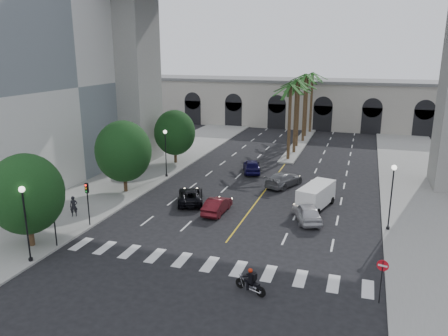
% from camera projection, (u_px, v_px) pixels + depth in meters
% --- Properties ---
extents(ground, '(140.00, 140.00, 0.00)m').
position_uv_depth(ground, '(217.00, 254.00, 30.26)').
color(ground, black).
rests_on(ground, ground).
extents(sidewalk_left, '(8.00, 100.00, 0.15)m').
position_uv_depth(sidewalk_left, '(133.00, 177.00, 48.49)').
color(sidewalk_left, gray).
rests_on(sidewalk_left, ground).
extents(sidewalk_right, '(8.00, 100.00, 0.15)m').
position_uv_depth(sidewalk_right, '(427.00, 206.00, 39.51)').
color(sidewalk_right, gray).
rests_on(sidewalk_right, ground).
extents(median, '(2.00, 24.00, 0.20)m').
position_uv_depth(median, '(300.00, 144.00, 65.08)').
color(median, gray).
rests_on(median, ground).
extents(building_left, '(16.50, 32.50, 20.60)m').
position_uv_depth(building_left, '(14.00, 82.00, 46.63)').
color(building_left, silver).
rests_on(building_left, ground).
extents(pier_building, '(71.00, 10.50, 8.50)m').
position_uv_depth(pier_building, '(315.00, 103.00, 79.57)').
color(pier_building, '#B3AEA0').
rests_on(pier_building, ground).
extents(bridge, '(75.00, 13.00, 26.00)m').
position_uv_depth(bridge, '(318.00, 1.00, 44.53)').
color(bridge, gray).
rests_on(bridge, ground).
extents(palm_a, '(3.20, 3.20, 10.30)m').
position_uv_depth(palm_a, '(291.00, 88.00, 53.54)').
color(palm_a, '#47331E').
rests_on(palm_a, ground).
extents(palm_b, '(3.20, 3.20, 10.60)m').
position_uv_depth(palm_b, '(297.00, 84.00, 57.11)').
color(palm_b, '#47331E').
rests_on(palm_b, ground).
extents(palm_c, '(3.20, 3.20, 10.10)m').
position_uv_depth(palm_c, '(299.00, 85.00, 60.99)').
color(palm_c, '#47331E').
rests_on(palm_c, ground).
extents(palm_d, '(3.20, 3.20, 10.90)m').
position_uv_depth(palm_d, '(306.00, 78.00, 64.36)').
color(palm_d, '#47331E').
rests_on(palm_d, ground).
extents(palm_e, '(3.20, 3.20, 10.40)m').
position_uv_depth(palm_e, '(307.00, 79.00, 68.22)').
color(palm_e, '#47331E').
rests_on(palm_e, ground).
extents(palm_f, '(3.20, 3.20, 10.70)m').
position_uv_depth(palm_f, '(313.00, 76.00, 71.73)').
color(palm_f, '#47331E').
rests_on(palm_f, ground).
extents(street_tree_near, '(5.20, 5.20, 6.89)m').
position_uv_depth(street_tree_near, '(26.00, 194.00, 30.34)').
color(street_tree_near, '#382616').
rests_on(street_tree_near, ground).
extents(street_tree_mid, '(5.44, 5.44, 7.21)m').
position_uv_depth(street_tree_mid, '(123.00, 151.00, 42.21)').
color(street_tree_mid, '#382616').
rests_on(street_tree_mid, ground).
extents(street_tree_far, '(5.04, 5.04, 6.68)m').
position_uv_depth(street_tree_far, '(175.00, 133.00, 53.30)').
color(street_tree_far, '#382616').
rests_on(street_tree_far, ground).
extents(lamp_post_left_near, '(0.40, 0.40, 5.35)m').
position_uv_depth(lamp_post_left_near, '(25.00, 218.00, 28.24)').
color(lamp_post_left_near, black).
rests_on(lamp_post_left_near, ground).
extents(lamp_post_left_far, '(0.40, 0.40, 5.35)m').
position_uv_depth(lamp_post_left_far, '(166.00, 149.00, 47.50)').
color(lamp_post_left_far, black).
rests_on(lamp_post_left_far, ground).
extents(lamp_post_right, '(0.40, 0.40, 5.35)m').
position_uv_depth(lamp_post_right, '(392.00, 192.00, 33.34)').
color(lamp_post_right, black).
rests_on(lamp_post_right, ground).
extents(traffic_signal_near, '(0.25, 0.18, 3.65)m').
position_uv_depth(traffic_signal_near, '(54.00, 215.00, 30.69)').
color(traffic_signal_near, black).
rests_on(traffic_signal_near, ground).
extents(traffic_signal_far, '(0.25, 0.18, 3.65)m').
position_uv_depth(traffic_signal_far, '(88.00, 197.00, 34.36)').
color(traffic_signal_far, black).
rests_on(traffic_signal_far, ground).
extents(motorcycle_rider, '(2.01, 0.93, 1.54)m').
position_uv_depth(motorcycle_rider, '(251.00, 282.00, 25.34)').
color(motorcycle_rider, black).
rests_on(motorcycle_rider, ground).
extents(car_a, '(3.24, 4.80, 1.52)m').
position_uv_depth(car_a, '(307.00, 212.00, 36.01)').
color(car_a, '#BCBCC1').
rests_on(car_a, ground).
extents(car_b, '(1.56, 4.20, 1.37)m').
position_uv_depth(car_b, '(217.00, 205.00, 37.77)').
color(car_b, '#521016').
rests_on(car_b, ground).
extents(car_c, '(3.82, 5.30, 1.34)m').
position_uv_depth(car_c, '(190.00, 196.00, 40.32)').
color(car_c, black).
rests_on(car_c, ground).
extents(car_d, '(3.76, 5.44, 1.46)m').
position_uv_depth(car_d, '(284.00, 179.00, 45.19)').
color(car_d, slate).
rests_on(car_d, ground).
extents(car_e, '(3.11, 4.85, 1.54)m').
position_uv_depth(car_e, '(252.00, 166.00, 50.16)').
color(car_e, '#120E44').
rests_on(car_e, ground).
extents(cargo_van, '(3.07, 5.29, 2.12)m').
position_uv_depth(cargo_van, '(316.00, 195.00, 38.87)').
color(cargo_van, white).
rests_on(cargo_van, ground).
extents(pedestrian_a, '(0.76, 0.69, 1.74)m').
position_uv_depth(pedestrian_a, '(74.00, 206.00, 36.59)').
color(pedestrian_a, black).
rests_on(pedestrian_a, sidewalk_left).
extents(pedestrian_b, '(1.09, 0.97, 1.87)m').
position_uv_depth(pedestrian_b, '(43.00, 202.00, 37.44)').
color(pedestrian_b, black).
rests_on(pedestrian_b, sidewalk_left).
extents(do_not_enter_sign, '(0.64, 0.16, 2.65)m').
position_uv_depth(do_not_enter_sign, '(382.00, 272.00, 23.96)').
color(do_not_enter_sign, black).
rests_on(do_not_enter_sign, ground).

